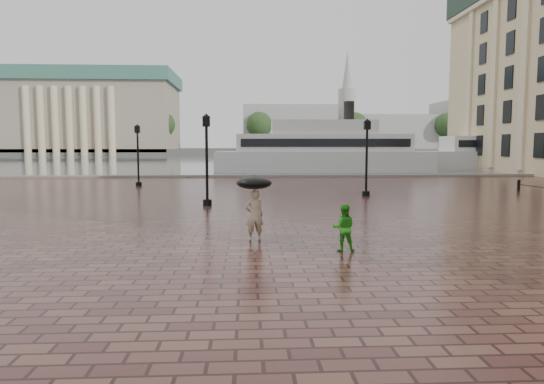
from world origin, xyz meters
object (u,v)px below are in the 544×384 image
Objects in this scene: adult_pedestrian at (254,215)px; ferry_near at (323,151)px; ferry_far at (519,151)px; child_pedestrian at (344,228)px; street_lamps at (231,156)px.

ferry_near is at bearing -111.88° from adult_pedestrian.
ferry_near is at bearing -168.20° from ferry_far.
ferry_near reaches higher than adult_pedestrian.
child_pedestrian is at bearing -96.37° from ferry_near.
street_lamps is at bearing -68.83° from child_pedestrian.
ferry_near is 1.03× the size of ferry_far.
ferry_near is at bearing 69.08° from street_lamps.
ferry_far is (26.05, 5.59, -0.05)m from ferry_near.
street_lamps is 26.95m from ferry_near.
ferry_near reaches higher than street_lamps.
child_pedestrian is 41.74m from ferry_near.
adult_pedestrian is 2.96m from child_pedestrian.
ferry_far reaches higher than adult_pedestrian.
street_lamps is 11.64× the size of child_pedestrian.
ferry_far is at bearing 13.94° from ferry_near.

